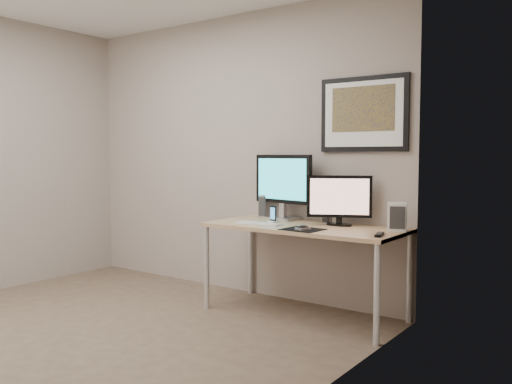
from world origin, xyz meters
The scene contains 14 objects.
floor centered at (0.00, 0.00, 0.00)m, with size 3.60×3.60×0.00m, color brown.
room centered at (0.00, 0.45, 1.64)m, with size 3.60×3.60×3.60m.
desk centered at (1.00, 1.35, 0.66)m, with size 1.60×0.70×0.73m.
framed_art centered at (1.35, 1.68, 1.62)m, with size 0.75×0.04×0.60m.
monitor_large centered at (0.65, 1.59, 1.04)m, with size 0.62×0.24×0.57m.
monitor_tv centered at (1.23, 1.51, 0.94)m, with size 0.47×0.26×0.40m.
speaker_left centered at (0.42, 1.62, 0.83)m, with size 0.08×0.08×0.20m, color #ACACB1.
speaker_right centered at (1.11, 1.55, 0.82)m, with size 0.07×0.07×0.19m, color #ACACB1.
phone_dock centered at (0.70, 1.36, 0.80)m, with size 0.07×0.07×0.14m, color black.
keyboard centered at (0.67, 1.20, 0.74)m, with size 0.40×0.11×0.01m, color silver.
mousepad centered at (1.12, 1.14, 0.73)m, with size 0.29×0.26×0.00m, color black.
mouse centered at (1.14, 1.10, 0.75)m, with size 0.06×0.11×0.04m, color black.
remote centered at (1.71, 1.19, 0.74)m, with size 0.05×0.17×0.02m, color black.
fan_unit centered at (1.72, 1.49, 0.84)m, with size 0.14×0.10×0.21m, color white.
Camera 1 is at (3.20, -2.36, 1.30)m, focal length 38.00 mm.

